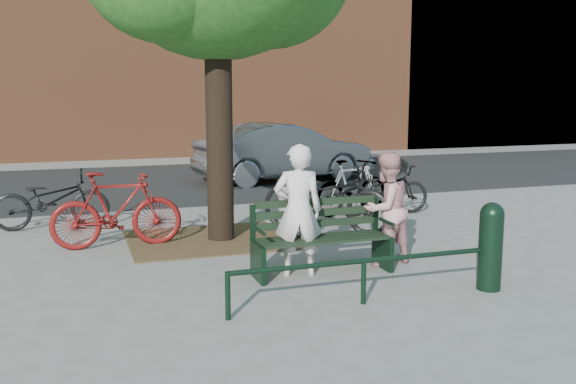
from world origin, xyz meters
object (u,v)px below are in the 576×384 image
object	(u,v)px
person_right	(386,209)
litter_bin	(293,211)
park_bench	(320,235)
parked_car	(284,152)
bollard	(491,243)
person_left	(298,210)
bicycle_c	(326,197)

from	to	relation	value
person_right	litter_bin	size ratio (longest dim) A/B	1.54
person_right	park_bench	bearing A→B (deg)	-15.13
litter_bin	parked_car	distance (m)	6.47
person_right	litter_bin	world-z (taller)	person_right
person_right	litter_bin	distance (m)	1.68
litter_bin	parked_car	world-z (taller)	parked_car
bollard	parked_car	bearing A→B (deg)	86.99
person_left	litter_bin	bearing A→B (deg)	-92.67
person_left	bicycle_c	bearing A→B (deg)	-105.98
person_right	parked_car	world-z (taller)	person_right
litter_bin	parked_car	xyz separation A→B (m)	(1.91, 6.18, 0.23)
person_left	parked_car	bearing A→B (deg)	-93.03
litter_bin	bicycle_c	xyz separation A→B (m)	(0.77, 0.59, 0.08)
park_bench	bicycle_c	world-z (taller)	bicycle_c
person_left	parked_car	xyz separation A→B (m)	(2.38, 7.73, -0.10)
person_left	bicycle_c	xyz separation A→B (m)	(1.24, 2.14, -0.25)
litter_bin	person_right	bearing A→B (deg)	-61.76
person_right	bollard	distance (m)	1.51
bollard	litter_bin	size ratio (longest dim) A/B	1.06
park_bench	litter_bin	xyz separation A→B (m)	(0.16, 1.54, 0.01)
person_right	bicycle_c	bearing A→B (deg)	-108.93
person_left	park_bench	bearing A→B (deg)	-162.91
bicycle_c	litter_bin	bearing A→B (deg)	168.07
park_bench	bollard	bearing A→B (deg)	-38.71
person_right	bollard	size ratio (longest dim) A/B	1.45
litter_bin	parked_car	bearing A→B (deg)	72.83
bollard	person_left	bearing A→B (deg)	146.35
park_bench	parked_car	size ratio (longest dim) A/B	0.40
park_bench	parked_car	world-z (taller)	parked_car
person_left	bollard	world-z (taller)	person_left
person_right	bicycle_c	world-z (taller)	person_right
park_bench	person_left	bearing A→B (deg)	-176.96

